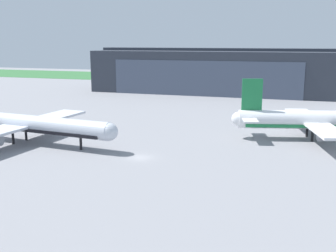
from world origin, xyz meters
The scene contains 5 objects.
ground_plane centered at (0.00, 0.00, 0.00)m, with size 440.00×440.00×0.00m, color gray.
grass_field_strip centered at (0.00, 170.96, 0.04)m, with size 440.00×56.00×0.08m, color #356D3B.
maintenance_hangar centered at (-7.87, 109.16, 9.30)m, with size 103.91×34.40×19.51m.
airliner_far_right centered at (34.01, 26.94, 4.49)m, with size 39.06×35.08×14.20m.
airliner_near_right centered at (-29.32, 3.38, 4.38)m, with size 47.34×40.36×13.13m.
Camera 1 is at (28.82, -72.60, 22.89)m, focal length 43.52 mm.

